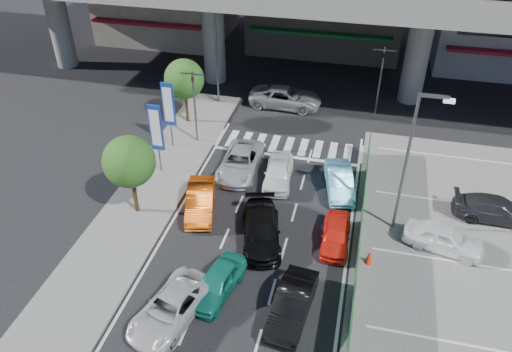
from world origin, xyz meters
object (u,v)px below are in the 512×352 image
(parked_sedan_white, at_px, (444,238))
(taxi_teal_mid, at_px, (217,282))
(traffic_light_right, at_px, (382,65))
(street_lamp_left, at_px, (218,44))
(hatch_black_mid_right, at_px, (292,304))
(parked_sedan_dgrey, at_px, (496,209))
(sedan_black_mid, at_px, (261,230))
(crossing_wagon_silver, at_px, (285,97))
(tree_near, at_px, (129,162))
(tree_far, at_px, (184,79))
(street_lamp_right, at_px, (411,154))
(taxi_orange_left, at_px, (200,201))
(kei_truck_front_right, at_px, (339,181))
(wagon_silver_front_left, at_px, (240,162))
(sedan_white_front_mid, at_px, (278,172))
(traffic_light_left, at_px, (193,89))
(taxi_orange_right, at_px, (336,235))
(traffic_cone, at_px, (369,257))
(sedan_white_mid_left, at_px, (171,308))
(signboard_near, at_px, (156,130))
(signboard_far, at_px, (169,106))

(parked_sedan_white, bearing_deg, taxi_teal_mid, 131.64)
(traffic_light_right, height_order, parked_sedan_white, traffic_light_right)
(street_lamp_left, height_order, taxi_teal_mid, street_lamp_left)
(hatch_black_mid_right, bearing_deg, parked_sedan_dgrey, 49.18)
(traffic_light_right, height_order, hatch_black_mid_right, traffic_light_right)
(sedan_black_mid, distance_m, crossing_wagon_silver, 15.32)
(tree_near, distance_m, tree_far, 10.53)
(hatch_black_mid_right, bearing_deg, street_lamp_right, 63.77)
(street_lamp_right, distance_m, street_lamp_left, 18.06)
(taxi_orange_left, xyz_separation_m, kei_truck_front_right, (7.37, 3.73, -0.01))
(tree_near, height_order, wagon_silver_front_left, tree_near)
(taxi_orange_left, height_order, sedan_black_mid, same)
(sedan_white_front_mid, bearing_deg, kei_truck_front_right, -5.15)
(tree_near, relative_size, parked_sedan_dgrey, 1.07)
(tree_far, bearing_deg, kei_truck_front_right, -26.56)
(kei_truck_front_right, bearing_deg, hatch_black_mid_right, -108.54)
(traffic_light_right, height_order, crossing_wagon_silver, traffic_light_right)
(traffic_light_left, xyz_separation_m, traffic_light_right, (11.70, 7.00, 0.00))
(traffic_light_right, relative_size, kei_truck_front_right, 1.26)
(taxi_orange_right, distance_m, crossing_wagon_silver, 15.60)
(tree_near, distance_m, parked_sedan_white, 16.70)
(taxi_orange_left, distance_m, wagon_silver_front_left, 4.44)
(taxi_orange_left, relative_size, wagon_silver_front_left, 0.85)
(sedan_white_front_mid, relative_size, traffic_cone, 5.35)
(tree_far, xyz_separation_m, sedan_white_mid_left, (5.42, -16.99, -2.75))
(taxi_orange_left, relative_size, traffic_cone, 5.53)
(traffic_light_left, height_order, sedan_white_mid_left, traffic_light_left)
(sedan_white_mid_left, height_order, parked_sedan_white, parked_sedan_white)
(taxi_orange_left, height_order, crossing_wagon_silver, crossing_wagon_silver)
(taxi_orange_right, xyz_separation_m, crossing_wagon_silver, (-5.42, 14.63, 0.15))
(taxi_orange_left, bearing_deg, signboard_near, 125.54)
(sedan_black_mid, xyz_separation_m, sedan_white_front_mid, (-0.17, 5.35, 0.00))
(signboard_near, height_order, wagon_silver_front_left, signboard_near)
(kei_truck_front_right, bearing_deg, sedan_black_mid, -135.64)
(tree_near, relative_size, sedan_black_mid, 1.01)
(street_lamp_right, xyz_separation_m, tree_far, (-14.97, 8.50, -1.38))
(traffic_light_right, distance_m, taxi_teal_mid, 20.87)
(signboard_near, distance_m, taxi_orange_right, 12.23)
(taxi_teal_mid, distance_m, crossing_wagon_silver, 19.23)
(hatch_black_mid_right, bearing_deg, sedan_white_mid_left, -159.03)
(traffic_light_left, xyz_separation_m, tree_near, (-0.80, -8.00, -0.55))
(crossing_wagon_silver, bearing_deg, signboard_near, 152.47)
(parked_sedan_white, bearing_deg, tree_near, 106.75)
(traffic_light_left, distance_m, street_lamp_right, 14.68)
(street_lamp_left, xyz_separation_m, parked_sedan_white, (15.79, -13.14, -4.03))
(signboard_far, bearing_deg, parked_sedan_dgrey, -8.55)
(tree_near, relative_size, sedan_white_front_mid, 1.19)
(hatch_black_mid_right, height_order, sedan_black_mid, same)
(street_lamp_right, distance_m, signboard_near, 14.61)
(sedan_white_front_mid, xyz_separation_m, kei_truck_front_right, (3.68, -0.02, -0.01))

